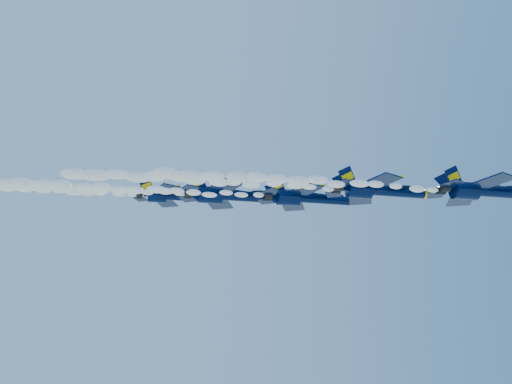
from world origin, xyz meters
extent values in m
cylinder|color=black|center=(19.56, -12.39, 150.08)|extent=(8.17, 1.36, 1.36)
ellipsoid|color=black|center=(13.84, -12.39, 150.04)|extent=(1.42, 2.45, 5.81)
ellipsoid|color=black|center=(21.10, -12.39, 150.76)|extent=(3.27, 1.06, 0.90)
cube|color=black|center=(15.47, -16.02, 150.08)|extent=(4.87, 5.77, 0.16)
cube|color=black|center=(15.47, -8.76, 150.08)|extent=(4.87, 5.77, 0.16)
cube|color=#FABE00|center=(16.74, -16.02, 150.17)|extent=(2.19, 4.55, 0.09)
cube|color=#FABE00|center=(16.74, -8.76, 150.17)|extent=(2.19, 4.55, 0.09)
cube|color=black|center=(11.84, -13.34, 151.44)|extent=(2.96, 0.93, 3.18)
cube|color=black|center=(11.84, -11.44, 151.44)|extent=(2.96, 0.93, 3.18)
cylinder|color=black|center=(10.66, -12.98, 149.99)|extent=(1.09, 1.00, 1.00)
cylinder|color=black|center=(10.66, -11.80, 149.99)|extent=(1.09, 1.00, 1.00)
cube|color=#FABE00|center=(16.83, -12.39, 150.79)|extent=(9.98, 0.32, 0.07)
ellipsoid|color=white|center=(-8.58, -12.39, 149.78)|extent=(37.58, 1.64, 1.48)
cylinder|color=black|center=(7.41, -5.88, 151.75)|extent=(8.31, 1.39, 1.39)
ellipsoid|color=black|center=(1.59, -5.88, 151.70)|extent=(1.44, 2.49, 5.91)
cone|color=black|center=(12.77, -5.88, 151.75)|extent=(2.40, 1.39, 1.39)
cylinder|color=#FABE00|center=(11.66, -5.88, 151.75)|extent=(0.32, 1.44, 1.44)
ellipsoid|color=black|center=(8.98, -5.88, 152.44)|extent=(3.33, 1.08, 0.91)
cube|color=#FABE00|center=(8.98, -5.88, 152.16)|extent=(3.88, 0.92, 0.17)
cube|color=black|center=(3.25, -9.58, 151.75)|extent=(4.95, 5.87, 0.17)
cube|color=black|center=(3.25, -2.19, 151.75)|extent=(4.95, 5.87, 0.17)
cube|color=#FABE00|center=(4.54, -9.58, 151.84)|extent=(2.23, 4.63, 0.09)
cube|color=#FABE00|center=(4.54, -2.19, 151.84)|extent=(2.23, 4.63, 0.09)
cube|color=black|center=(-0.44, -6.85, 153.13)|extent=(3.01, 0.95, 3.24)
cube|color=black|center=(-0.44, -4.91, 153.13)|extent=(3.01, 0.95, 3.24)
cylinder|color=black|center=(-1.64, -6.49, 151.66)|extent=(1.11, 1.02, 1.02)
cylinder|color=black|center=(-1.64, -5.28, 151.66)|extent=(1.11, 1.02, 1.02)
cube|color=#FABE00|center=(4.64, -5.88, 152.47)|extent=(10.16, 0.32, 0.07)
ellipsoid|color=white|center=(-20.90, -5.88, 151.45)|extent=(37.58, 1.67, 1.50)
cylinder|color=black|center=(-0.54, 3.24, 153.30)|extent=(8.54, 1.42, 1.42)
ellipsoid|color=black|center=(-6.51, 3.24, 153.25)|extent=(1.48, 2.56, 6.07)
cone|color=black|center=(4.96, 3.24, 153.30)|extent=(2.47, 1.42, 1.42)
cylinder|color=#FABE00|center=(3.83, 3.24, 153.30)|extent=(0.33, 1.48, 1.48)
ellipsoid|color=black|center=(1.08, 3.24, 154.01)|extent=(3.41, 1.11, 0.94)
cube|color=#FABE00|center=(1.08, 3.24, 153.72)|extent=(3.98, 0.95, 0.17)
cube|color=black|center=(-4.80, -0.55, 153.30)|extent=(5.08, 6.03, 0.17)
cube|color=black|center=(-4.80, 7.04, 153.30)|extent=(5.08, 6.03, 0.17)
cube|color=#FABE00|center=(-3.48, -0.55, 153.39)|extent=(2.29, 4.75, 0.09)
cube|color=#FABE00|center=(-3.48, 7.04, 153.39)|extent=(2.29, 4.75, 0.09)
cube|color=black|center=(-8.60, 2.25, 154.72)|extent=(3.09, 0.98, 3.33)
cube|color=black|center=(-8.60, 4.24, 154.72)|extent=(3.09, 0.98, 3.33)
cylinder|color=black|center=(-9.83, 2.62, 153.20)|extent=(1.14, 1.04, 1.04)
cylinder|color=black|center=(-9.83, 3.86, 153.20)|extent=(1.14, 1.04, 1.04)
cube|color=#FABE00|center=(-3.38, 3.24, 154.04)|extent=(10.43, 0.33, 0.08)
ellipsoid|color=white|center=(-29.10, 3.24, 152.99)|extent=(37.58, 1.72, 1.55)
cylinder|color=black|center=(-10.87, 13.80, 156.78)|extent=(10.06, 1.68, 1.68)
ellipsoid|color=black|center=(-17.91, 13.80, 156.73)|extent=(1.74, 3.02, 7.15)
cone|color=black|center=(-4.38, 13.80, 156.78)|extent=(2.91, 1.68, 1.68)
cylinder|color=#FABE00|center=(-5.73, 13.80, 156.78)|extent=(0.39, 1.74, 1.74)
ellipsoid|color=black|center=(-8.97, 13.80, 157.62)|extent=(4.02, 1.31, 1.11)
cube|color=#FABE00|center=(-8.97, 13.80, 157.29)|extent=(4.69, 1.12, 0.20)
cube|color=black|center=(-15.89, 9.33, 156.78)|extent=(5.99, 7.10, 0.20)
cube|color=black|center=(-15.89, 18.27, 156.78)|extent=(5.99, 7.10, 0.20)
cube|color=#FABE00|center=(-14.33, 9.33, 156.90)|extent=(2.69, 5.60, 0.11)
cube|color=#FABE00|center=(-14.33, 18.27, 156.90)|extent=(2.69, 5.60, 0.11)
cube|color=black|center=(-20.36, 12.63, 158.46)|extent=(3.64, 1.15, 3.92)
cube|color=black|center=(-20.36, 14.97, 158.46)|extent=(3.64, 1.15, 3.92)
cylinder|color=black|center=(-21.82, 13.07, 156.67)|extent=(1.34, 1.23, 1.23)
cylinder|color=black|center=(-21.82, 14.53, 156.67)|extent=(1.34, 1.23, 1.23)
cube|color=#FABE00|center=(-14.22, 13.80, 157.66)|extent=(12.29, 0.39, 0.09)
ellipsoid|color=white|center=(-41.17, 13.80, 156.46)|extent=(37.58, 2.02, 1.82)
cylinder|color=black|center=(-21.41, 21.34, 158.68)|extent=(8.34, 1.39, 1.39)
ellipsoid|color=black|center=(-27.24, 21.34, 158.63)|extent=(1.45, 2.50, 5.93)
cone|color=black|center=(-16.04, 21.34, 158.68)|extent=(2.41, 1.39, 1.39)
cylinder|color=#FABE00|center=(-17.15, 21.34, 158.68)|extent=(0.32, 1.45, 1.45)
ellipsoid|color=black|center=(-19.83, 21.34, 159.37)|extent=(3.33, 1.08, 0.92)
cube|color=#FABE00|center=(-19.83, 21.34, 159.10)|extent=(3.89, 0.93, 0.17)
cube|color=black|center=(-25.58, 17.64, 158.68)|extent=(4.97, 5.89, 0.17)
cube|color=black|center=(-25.58, 25.05, 158.68)|extent=(4.97, 5.89, 0.17)
cube|color=#FABE00|center=(-24.28, 17.64, 158.77)|extent=(2.23, 4.64, 0.09)
cube|color=#FABE00|center=(-24.28, 25.05, 158.77)|extent=(2.23, 4.64, 0.09)
cube|color=black|center=(-29.28, 20.37, 160.07)|extent=(3.02, 0.95, 3.25)
cube|color=black|center=(-29.28, 22.31, 160.07)|extent=(3.02, 0.95, 3.25)
cylinder|color=black|center=(-30.49, 20.74, 158.59)|extent=(1.11, 1.02, 1.02)
cylinder|color=black|center=(-30.49, 21.94, 158.59)|extent=(1.11, 1.02, 1.02)
cube|color=#FABE00|center=(-24.19, 21.34, 159.40)|extent=(10.19, 0.32, 0.07)
ellipsoid|color=white|center=(-49.74, 21.34, 158.38)|extent=(37.58, 1.68, 1.51)
camera|label=1|loc=(-25.21, -68.63, 126.44)|focal=35.00mm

